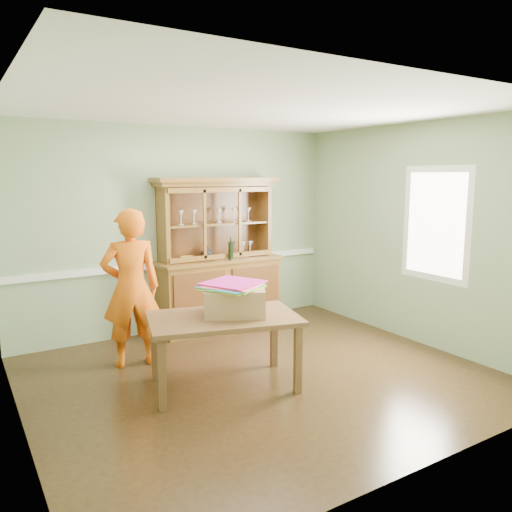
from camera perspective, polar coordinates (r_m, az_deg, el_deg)
floor at (r=5.34m, az=0.59°, el=-13.57°), size 4.50×4.50×0.00m
ceiling at (r=4.96m, az=0.64°, el=16.55°), size 4.50×4.50×0.00m
wall_back at (r=6.73m, az=-8.53°, el=3.00°), size 4.50×0.00×4.50m
wall_left at (r=4.24m, az=-26.07°, el=-1.47°), size 0.00×4.00×4.00m
wall_right at (r=6.45m, az=17.78°, el=2.40°), size 0.00×4.00×4.00m
wall_front at (r=3.48m, az=18.55°, el=-3.16°), size 4.50×0.00×4.50m
chair_rail at (r=6.77m, az=-8.35°, el=-0.80°), size 4.41×0.05×0.08m
framed_map at (r=4.51m, az=-26.38°, el=1.67°), size 0.03×0.60×0.46m
window_panel at (r=6.23m, az=19.81°, el=3.45°), size 0.03×0.96×1.36m
china_hutch at (r=6.81m, az=-4.31°, el=-2.24°), size 1.73×0.57×2.04m
dining_table at (r=4.90m, az=-3.72°, el=-7.83°), size 1.60×1.20×0.72m
cardboard_box at (r=4.91m, az=-2.44°, el=-5.14°), size 0.73×0.68×0.27m
kite_stack at (r=4.86m, az=-2.76°, el=-3.33°), size 0.68×0.68×0.05m
person at (r=5.55m, az=-14.09°, el=-3.59°), size 0.69×0.51×1.73m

